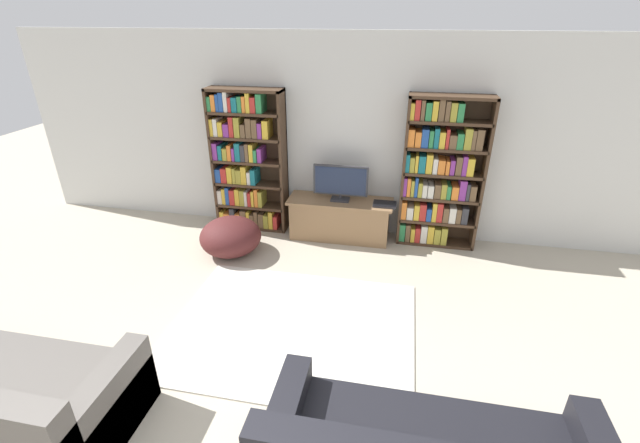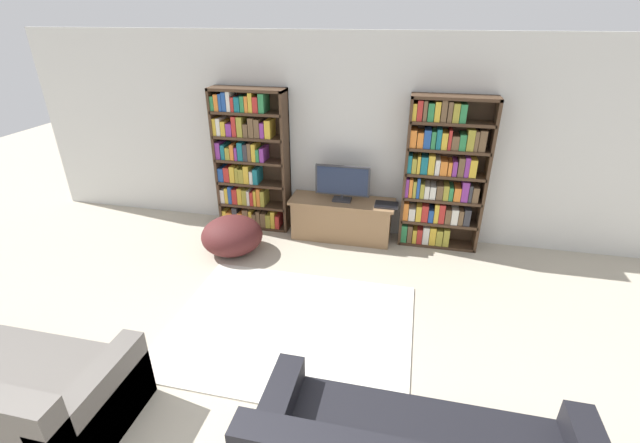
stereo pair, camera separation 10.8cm
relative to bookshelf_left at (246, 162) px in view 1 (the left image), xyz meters
name	(u,v)px [view 1 (the left image)]	position (x,y,z in m)	size (l,w,h in m)	color
wall_back	(336,138)	(1.20, 0.18, 0.35)	(8.80, 0.06, 2.60)	silver
bookshelf_left	(246,162)	(0.00, 0.00, 0.00)	(1.00, 0.30, 1.93)	#422D1E
bookshelf_right	(439,174)	(2.54, 0.00, 0.00)	(1.00, 0.30, 1.93)	#422D1E
tv_stand	(340,219)	(1.32, -0.11, -0.68)	(1.38, 0.47, 0.55)	#8E6B47
television	(341,182)	(1.32, -0.12, -0.15)	(0.71, 0.16, 0.48)	#2D2D33
laptop	(385,204)	(1.90, -0.16, -0.39)	(0.30, 0.22, 0.03)	#28282D
area_rug	(292,328)	(1.16, -2.07, -0.95)	(2.34, 1.86, 0.02)	beige
beanbag_ottoman	(231,237)	(0.03, -0.80, -0.72)	(0.77, 0.77, 0.47)	#4C1E1E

